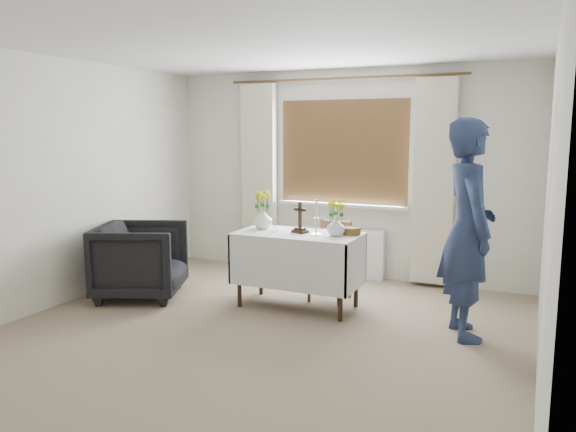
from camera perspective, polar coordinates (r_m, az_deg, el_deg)
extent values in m
plane|color=gray|center=(4.88, -4.32, -12.70)|extent=(5.00, 5.00, 0.00)
cube|color=white|center=(5.68, 1.00, -5.53)|extent=(1.24, 0.64, 0.76)
imported|color=black|center=(6.22, -14.71, -4.37)|extent=(1.15, 1.13, 0.80)
imported|color=navy|center=(5.02, 17.80, -1.30)|extent=(0.69, 0.81, 1.88)
cube|color=white|center=(6.92, 5.31, -3.66)|extent=(1.10, 0.10, 0.60)
imported|color=silver|center=(5.84, -2.59, -0.28)|extent=(0.22, 0.22, 0.21)
imported|color=silver|center=(5.46, 4.88, -1.07)|extent=(0.19, 0.19, 0.19)
cylinder|color=brown|center=(5.56, 6.42, -1.50)|extent=(0.21, 0.21, 0.07)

